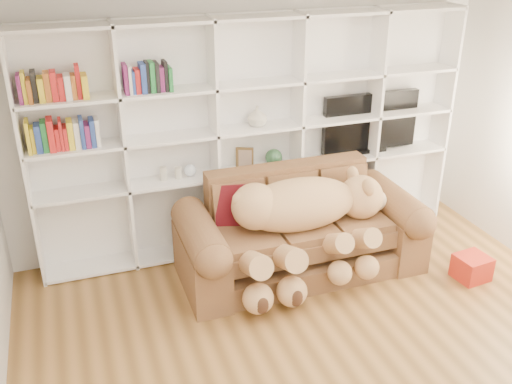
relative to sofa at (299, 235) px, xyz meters
name	(u,v)px	position (x,y,z in m)	size (l,w,h in m)	color
ceiling	(395,13)	(-0.22, -1.65, 2.33)	(5.00, 5.00, 0.00)	white
wall_back	(250,117)	(-0.22, 0.85, 0.98)	(5.00, 0.02, 2.70)	silver
bookshelf	(232,128)	(-0.46, 0.72, 0.93)	(4.43, 0.35, 2.40)	white
sofa	(299,235)	(0.00, 0.00, 0.00)	(2.35, 1.02, 0.99)	brown
teddy_bear	(304,218)	(-0.05, -0.20, 0.30)	(1.67, 0.94, 0.97)	tan
throw_pillow	(238,206)	(-0.58, 0.16, 0.34)	(0.43, 0.14, 0.43)	maroon
gift_box	(472,267)	(1.52, -0.73, -0.25)	(0.30, 0.28, 0.24)	red
tv	(370,123)	(1.11, 0.71, 0.82)	(1.11, 0.18, 0.65)	black
picture_frame	(245,158)	(-0.34, 0.66, 0.62)	(0.18, 0.03, 0.22)	brown
green_vase	(274,157)	(-0.02, 0.66, 0.58)	(0.18, 0.18, 0.18)	#2F5C37
figurine_tall	(163,174)	(-1.18, 0.66, 0.56)	(0.07, 0.07, 0.14)	beige
figurine_short	(178,173)	(-1.03, 0.66, 0.55)	(0.07, 0.07, 0.12)	beige
snow_globe	(190,170)	(-0.92, 0.66, 0.56)	(0.12, 0.12, 0.12)	silver
shelf_vase	(257,116)	(-0.21, 0.66, 1.04)	(0.20, 0.20, 0.20)	beige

